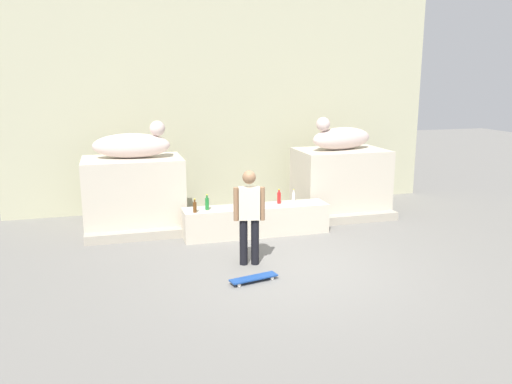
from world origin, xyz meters
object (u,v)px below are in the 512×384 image
(skateboard, at_px, (254,278))
(bottle_brown, at_px, (195,207))
(bottle_red, at_px, (279,198))
(statue_reclining_right, at_px, (341,138))
(skater, at_px, (249,213))
(bottle_green, at_px, (207,203))
(bottle_clear, at_px, (294,196))
(statue_reclining_left, at_px, (133,145))

(skateboard, height_order, bottle_brown, bottle_brown)
(bottle_red, height_order, bottle_brown, bottle_red)
(statue_reclining_right, xyz_separation_m, skater, (-2.95, -2.76, -0.91))
(statue_reclining_right, height_order, bottle_green, statue_reclining_right)
(skateboard, distance_m, bottle_brown, 2.44)
(statue_reclining_right, bearing_deg, skater, 29.55)
(skateboard, xyz_separation_m, bottle_clear, (1.62, 2.65, 0.65))
(skater, xyz_separation_m, bottle_green, (-0.44, 1.63, -0.18))
(statue_reclining_right, relative_size, skateboard, 2.05)
(bottle_red, xyz_separation_m, bottle_clear, (0.37, 0.12, -0.02))
(statue_reclining_right, bearing_deg, bottle_brown, 5.64)
(skateboard, distance_m, bottle_red, 2.91)
(skateboard, bearing_deg, bottle_clear, -134.35)
(bottle_red, bearing_deg, skater, -122.59)
(bottle_green, bearing_deg, statue_reclining_right, 18.51)
(statue_reclining_right, relative_size, bottle_green, 5.40)
(statue_reclining_left, xyz_separation_m, skateboard, (1.63, -3.56, -1.76))
(bottle_green, relative_size, bottle_clear, 1.22)
(skateboard, bearing_deg, skater, -112.95)
(statue_reclining_right, distance_m, bottle_brown, 4.03)
(bottle_red, bearing_deg, bottle_green, -175.79)
(skateboard, bearing_deg, bottle_brown, -88.95)
(statue_reclining_right, xyz_separation_m, bottle_brown, (-3.66, -1.27, -1.11))
(skater, relative_size, bottle_clear, 6.52)
(bottle_clear, bearing_deg, bottle_red, -162.41)
(statue_reclining_left, bearing_deg, bottle_brown, -42.49)
(skater, relative_size, bottle_red, 5.47)
(statue_reclining_right, xyz_separation_m, skateboard, (-3.09, -3.55, -1.76))
(skater, distance_m, skateboard, 1.18)
(skateboard, height_order, bottle_red, bottle_red)
(skater, height_order, bottle_green, skater)
(statue_reclining_right, distance_m, bottle_red, 2.37)
(statue_reclining_right, relative_size, skater, 1.01)
(skateboard, xyz_separation_m, bottle_green, (-0.30, 2.42, 0.68))
(statue_reclining_left, relative_size, bottle_clear, 6.48)
(skateboard, xyz_separation_m, bottle_red, (1.25, 2.53, 0.67))
(skateboard, height_order, bottle_clear, bottle_clear)
(statue_reclining_right, bearing_deg, skateboard, 35.43)
(bottle_clear, bearing_deg, skater, -128.55)
(skater, height_order, bottle_brown, skater)
(statue_reclining_left, relative_size, bottle_red, 5.44)
(bottle_red, relative_size, bottle_green, 0.98)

